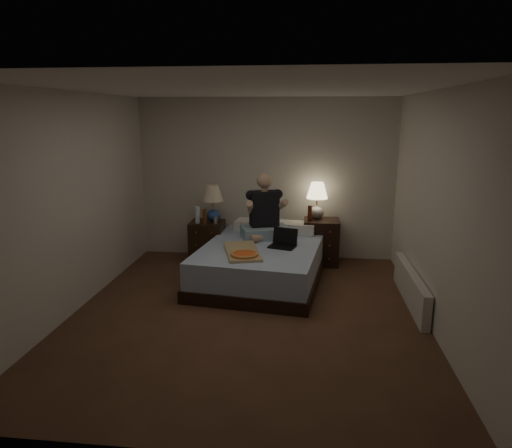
# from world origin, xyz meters

# --- Properties ---
(floor) EXTENTS (4.00, 4.50, 0.00)m
(floor) POSITION_xyz_m (0.00, 0.00, 0.00)
(floor) COLOR brown
(floor) RESTS_ON ground
(ceiling) EXTENTS (4.00, 4.50, 0.00)m
(ceiling) POSITION_xyz_m (0.00, 0.00, 2.50)
(ceiling) COLOR white
(ceiling) RESTS_ON ground
(wall_back) EXTENTS (4.00, 0.00, 2.50)m
(wall_back) POSITION_xyz_m (0.00, 2.25, 1.25)
(wall_back) COLOR beige
(wall_back) RESTS_ON ground
(wall_front) EXTENTS (4.00, 0.00, 2.50)m
(wall_front) POSITION_xyz_m (0.00, -2.25, 1.25)
(wall_front) COLOR beige
(wall_front) RESTS_ON ground
(wall_left) EXTENTS (0.00, 4.50, 2.50)m
(wall_left) POSITION_xyz_m (-2.00, 0.00, 1.25)
(wall_left) COLOR beige
(wall_left) RESTS_ON ground
(wall_right) EXTENTS (0.00, 4.50, 2.50)m
(wall_right) POSITION_xyz_m (2.00, 0.00, 1.25)
(wall_right) COLOR beige
(wall_right) RESTS_ON ground
(bed) EXTENTS (1.78, 2.21, 0.51)m
(bed) POSITION_xyz_m (0.05, 1.10, 0.25)
(bed) COLOR #5F83BE
(bed) RESTS_ON floor
(nightstand_left) EXTENTS (0.50, 0.45, 0.65)m
(nightstand_left) POSITION_xyz_m (-0.86, 1.80, 0.32)
(nightstand_left) COLOR black
(nightstand_left) RESTS_ON floor
(nightstand_right) EXTENTS (0.53, 0.48, 0.69)m
(nightstand_right) POSITION_xyz_m (0.88, 1.95, 0.34)
(nightstand_right) COLOR black
(nightstand_right) RESTS_ON floor
(lamp_left) EXTENTS (0.40, 0.40, 0.56)m
(lamp_left) POSITION_xyz_m (-0.76, 1.81, 0.93)
(lamp_left) COLOR navy
(lamp_left) RESTS_ON nightstand_left
(lamp_right) EXTENTS (0.38, 0.38, 0.56)m
(lamp_right) POSITION_xyz_m (0.80, 2.01, 0.97)
(lamp_right) COLOR gray
(lamp_right) RESTS_ON nightstand_right
(water_bottle) EXTENTS (0.07, 0.07, 0.25)m
(water_bottle) POSITION_xyz_m (-0.97, 1.69, 0.77)
(water_bottle) COLOR white
(water_bottle) RESTS_ON nightstand_left
(soda_can) EXTENTS (0.07, 0.07, 0.10)m
(soda_can) POSITION_xyz_m (-0.70, 1.70, 0.70)
(soda_can) COLOR #B5B6B1
(soda_can) RESTS_ON nightstand_left
(beer_bottle_left) EXTENTS (0.06, 0.06, 0.23)m
(beer_bottle_left) POSITION_xyz_m (-0.85, 1.62, 0.76)
(beer_bottle_left) COLOR #5C300D
(beer_bottle_left) RESTS_ON nightstand_left
(beer_bottle_right) EXTENTS (0.06, 0.06, 0.23)m
(beer_bottle_right) POSITION_xyz_m (0.70, 1.87, 0.80)
(beer_bottle_right) COLOR #541C0C
(beer_bottle_right) RESTS_ON nightstand_right
(person) EXTENTS (0.79, 0.70, 0.93)m
(person) POSITION_xyz_m (0.06, 1.50, 0.97)
(person) COLOR black
(person) RESTS_ON bed
(laptop) EXTENTS (0.41, 0.37, 0.24)m
(laptop) POSITION_xyz_m (0.34, 1.02, 0.63)
(laptop) COLOR black
(laptop) RESTS_ON bed
(pizza_box) EXTENTS (0.59, 0.84, 0.08)m
(pizza_box) POSITION_xyz_m (-0.10, 0.50, 0.55)
(pizza_box) COLOR tan
(pizza_box) RESTS_ON bed
(radiator) EXTENTS (0.10, 1.60, 0.40)m
(radiator) POSITION_xyz_m (1.93, 0.53, 0.20)
(radiator) COLOR silver
(radiator) RESTS_ON floor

